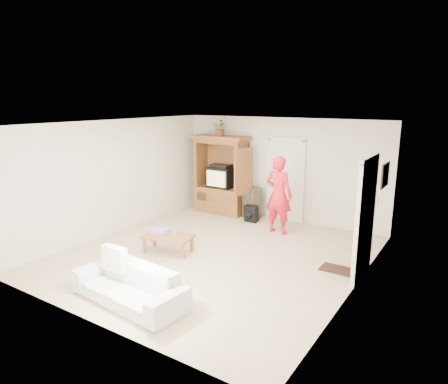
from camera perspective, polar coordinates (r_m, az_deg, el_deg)
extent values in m
plane|color=tan|center=(8.12, -1.32, -8.90)|extent=(6.00, 6.00, 0.00)
plane|color=white|center=(7.54, -1.42, 9.75)|extent=(6.00, 6.00, 0.00)
plane|color=silver|center=(10.29, 8.11, 3.25)|extent=(5.50, 0.00, 5.50)
plane|color=silver|center=(5.60, -19.03, -5.75)|extent=(5.50, 0.00, 5.50)
plane|color=silver|center=(9.52, -15.18, 2.11)|extent=(0.00, 6.00, 6.00)
plane|color=silver|center=(6.62, 18.72, -2.86)|extent=(0.00, 6.00, 6.00)
cube|color=brown|center=(10.95, -0.44, -1.10)|extent=(1.40, 0.60, 0.70)
cube|color=brown|center=(11.13, -3.25, 4.10)|extent=(0.10, 0.60, 1.20)
cube|color=brown|center=(10.42, 2.54, 3.49)|extent=(0.10, 0.60, 1.20)
cube|color=brown|center=(10.98, 0.33, 4.00)|extent=(1.40, 0.06, 1.20)
cube|color=brown|center=(10.67, -0.45, 7.25)|extent=(1.40, 0.60, 0.10)
cube|color=brown|center=(10.66, -0.46, 7.79)|extent=(1.52, 0.68, 0.10)
cube|color=brown|center=(9.86, 2.81, 2.93)|extent=(0.16, 0.67, 1.15)
cube|color=black|center=(10.84, -0.36, 2.13)|extent=(0.70, 0.52, 0.55)
cube|color=tan|center=(10.62, -1.16, 1.90)|extent=(0.58, 0.02, 0.42)
cube|color=black|center=(10.76, -0.45, 3.75)|extent=(0.55, 0.35, 0.08)
cube|color=#A46438|center=(10.70, -1.28, -0.90)|extent=(1.19, 0.03, 0.25)
cube|color=white|center=(10.26, 8.74, 1.60)|extent=(0.85, 0.05, 2.04)
cube|color=black|center=(7.27, 19.57, -3.83)|extent=(0.05, 0.90, 2.04)
cube|color=black|center=(8.38, 22.03, 2.24)|extent=(0.03, 0.60, 0.48)
cube|color=#382316|center=(7.71, 15.87, -10.59)|extent=(0.60, 0.40, 0.02)
imported|color=#4C7238|center=(10.62, -0.52, 9.18)|extent=(0.40, 0.35, 0.42)
imported|color=red|center=(9.21, 7.80, -0.41)|extent=(0.68, 0.47, 1.81)
imported|color=silver|center=(6.41, -13.44, -12.78)|extent=(2.00, 0.92, 0.57)
cube|color=#A46438|center=(8.17, -7.99, -6.31)|extent=(1.08, 0.75, 0.05)
cube|color=#A46438|center=(8.27, -11.29, -7.56)|extent=(0.06, 0.06, 0.31)
cube|color=#A46438|center=(8.60, -9.87, -6.68)|extent=(0.06, 0.06, 0.31)
cube|color=#A46438|center=(7.88, -5.85, -8.43)|extent=(0.06, 0.06, 0.31)
cube|color=#A46438|center=(8.23, -4.60, -7.45)|extent=(0.06, 0.06, 0.31)
cube|color=#F250B9|center=(8.31, -9.33, -5.54)|extent=(0.39, 0.29, 0.08)
cylinder|color=tan|center=(8.10, -7.08, -5.90)|extent=(0.08, 0.08, 0.10)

